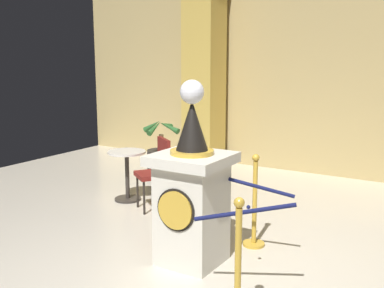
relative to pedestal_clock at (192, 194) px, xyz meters
name	(u,v)px	position (x,y,z in m)	size (l,w,h in m)	color
ground_plane	(199,285)	(0.31, -0.37, -0.70)	(10.89, 10.89, 0.00)	beige
back_wall	(342,66)	(0.31, 4.26, 1.17)	(10.89, 0.16, 3.74)	tan
pedestal_clock	(192,194)	(0.00, 0.00, 0.00)	(0.71, 0.71, 1.81)	silver
stanchion_near	(238,285)	(0.91, -0.83, -0.34)	(0.24, 0.24, 1.04)	gold
stanchion_far	(254,214)	(0.36, 0.71, -0.35)	(0.24, 0.24, 1.02)	gold
velvet_rope	(249,198)	(0.63, -0.06, 0.09)	(1.07, 1.08, 0.22)	#141947
column_left	(204,70)	(-2.04, 3.74, 1.08)	(0.73, 0.73, 3.59)	black
potted_palm_left	(161,159)	(-2.24, 2.64, -0.40)	(0.73, 0.73, 1.00)	#2D2823
cafe_table	(127,169)	(-1.86, 1.26, -0.25)	(0.54, 0.54, 0.72)	#332D28
cafe_chair_red	(157,167)	(-1.26, 1.17, -0.13)	(0.56, 0.56, 0.96)	black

